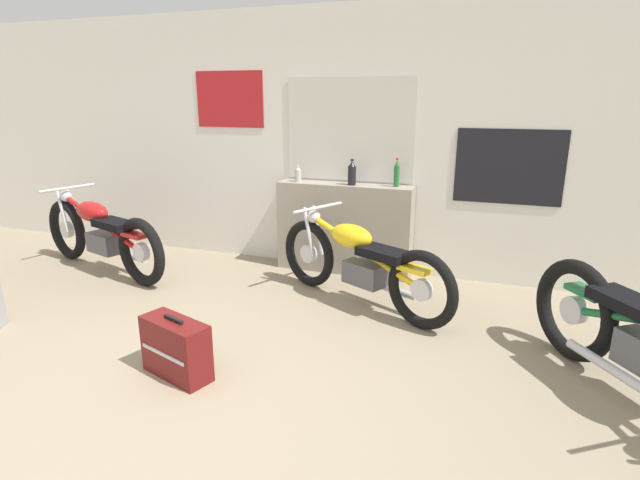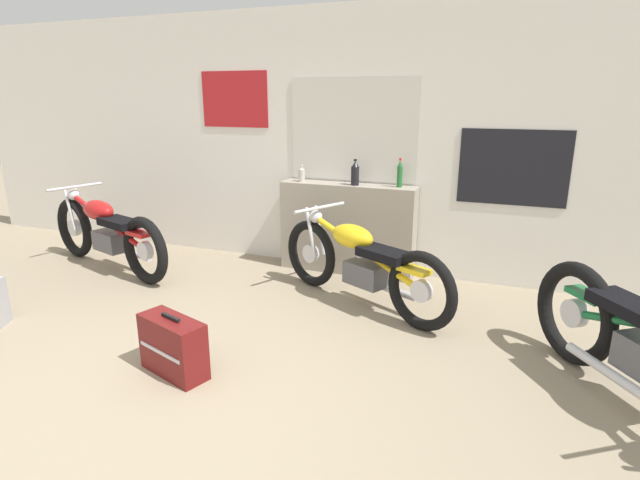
{
  "view_description": "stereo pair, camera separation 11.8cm",
  "coord_description": "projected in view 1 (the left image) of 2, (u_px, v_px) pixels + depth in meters",
  "views": [
    {
      "loc": [
        1.95,
        -2.05,
        1.88
      ],
      "look_at": [
        0.58,
        1.82,
        0.7
      ],
      "focal_mm": 28.0,
      "sensor_mm": 36.0,
      "label": 1
    },
    {
      "loc": [
        2.06,
        -2.01,
        1.88
      ],
      "look_at": [
        0.58,
        1.82,
        0.7
      ],
      "focal_mm": 28.0,
      "sensor_mm": 36.0,
      "label": 2
    }
  ],
  "objects": [
    {
      "name": "motorcycle_red",
      "position": [
        101.0,
        234.0,
        5.48
      ],
      "size": [
        2.13,
        0.86,
        0.89
      ],
      "color": "black",
      "rests_on": "ground_plane"
    },
    {
      "name": "motorcycle_yellow",
      "position": [
        360.0,
        262.0,
        4.59
      ],
      "size": [
        1.89,
        1.04,
        0.86
      ],
      "color": "black",
      "rests_on": "ground_plane"
    },
    {
      "name": "ground_plane",
      "position": [
        128.0,
        422.0,
        3.0
      ],
      "size": [
        24.0,
        24.0,
        0.0
      ],
      "primitive_type": "plane",
      "color": "gray"
    },
    {
      "name": "bottle_leftmost",
      "position": [
        298.0,
        174.0,
        5.46
      ],
      "size": [
        0.07,
        0.07,
        0.18
      ],
      "color": "#B7B2A8",
      "rests_on": "sill_counter"
    },
    {
      "name": "wall_back",
      "position": [
        314.0,
        142.0,
        5.51
      ],
      "size": [
        10.0,
        0.07,
        2.8
      ],
      "color": "silver",
      "rests_on": "ground_plane"
    },
    {
      "name": "bottle_center",
      "position": [
        397.0,
        174.0,
        5.14
      ],
      "size": [
        0.06,
        0.06,
        0.3
      ],
      "color": "#23662D",
      "rests_on": "sill_counter"
    },
    {
      "name": "bottle_left_center",
      "position": [
        352.0,
        174.0,
        5.24
      ],
      "size": [
        0.09,
        0.09,
        0.27
      ],
      "color": "black",
      "rests_on": "sill_counter"
    },
    {
      "name": "sill_counter",
      "position": [
        344.0,
        228.0,
        5.47
      ],
      "size": [
        1.48,
        0.28,
        0.98
      ],
      "color": "gray",
      "rests_on": "ground_plane"
    },
    {
      "name": "hard_case_darkred",
      "position": [
        176.0,
        348.0,
        3.45
      ],
      "size": [
        0.57,
        0.37,
        0.44
      ],
      "color": "maroon",
      "rests_on": "ground_plane"
    }
  ]
}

